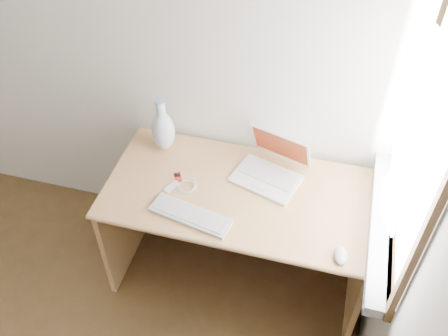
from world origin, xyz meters
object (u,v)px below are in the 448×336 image
(laptop, at_px, (268,167))
(external_keyboard, at_px, (191,215))
(vase, at_px, (163,129))
(desk, at_px, (243,207))

(laptop, bearing_deg, external_keyboard, -112.01)
(laptop, relative_size, vase, 1.19)
(laptop, xyz_separation_m, vase, (-0.59, 0.06, 0.08))
(desk, xyz_separation_m, vase, (-0.48, 0.13, 0.34))
(desk, height_order, vase, vase)
(external_keyboard, relative_size, vase, 1.31)
(desk, bearing_deg, external_keyboard, -122.64)
(external_keyboard, xyz_separation_m, vase, (-0.29, 0.44, 0.12))
(laptop, bearing_deg, desk, -127.87)
(desk, bearing_deg, laptop, 35.61)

